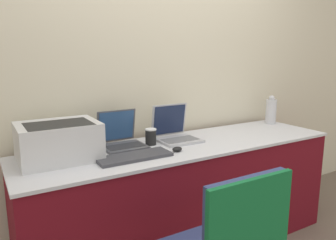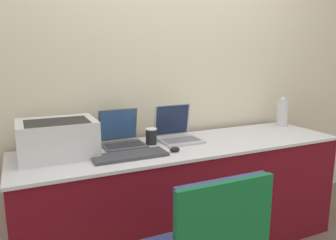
{
  "view_description": "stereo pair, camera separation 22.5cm",
  "coord_description": "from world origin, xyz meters",
  "px_view_note": "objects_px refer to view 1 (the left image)",
  "views": [
    {
      "loc": [
        -1.25,
        -1.56,
        1.42
      ],
      "look_at": [
        -0.13,
        0.34,
        0.97
      ],
      "focal_mm": 35.0,
      "sensor_mm": 36.0,
      "label": 1
    },
    {
      "loc": [
        -1.05,
        -1.67,
        1.42
      ],
      "look_at": [
        -0.13,
        0.34,
        0.97
      ],
      "focal_mm": 35.0,
      "sensor_mm": 36.0,
      "label": 2
    }
  ],
  "objects_px": {
    "external_keyboard": "(134,157)",
    "mouse": "(177,149)",
    "coffee_cup": "(151,137)",
    "printer": "(59,140)",
    "metal_pitcher": "(271,111)",
    "laptop_right": "(175,133)",
    "laptop_left": "(121,139)"
  },
  "relations": [
    {
      "from": "laptop_right",
      "to": "external_keyboard",
      "type": "distance_m",
      "value": 0.51
    },
    {
      "from": "laptop_right",
      "to": "coffee_cup",
      "type": "height_order",
      "value": "laptop_right"
    },
    {
      "from": "coffee_cup",
      "to": "mouse",
      "type": "xyz_separation_m",
      "value": [
        0.07,
        -0.24,
        -0.04
      ]
    },
    {
      "from": "mouse",
      "to": "metal_pitcher",
      "type": "xyz_separation_m",
      "value": [
        1.21,
        0.31,
        0.1
      ]
    },
    {
      "from": "coffee_cup",
      "to": "metal_pitcher",
      "type": "bearing_deg",
      "value": 3.39
    },
    {
      "from": "external_keyboard",
      "to": "coffee_cup",
      "type": "bearing_deg",
      "value": 43.59
    },
    {
      "from": "printer",
      "to": "external_keyboard",
      "type": "distance_m",
      "value": 0.46
    },
    {
      "from": "coffee_cup",
      "to": "mouse",
      "type": "height_order",
      "value": "coffee_cup"
    },
    {
      "from": "laptop_left",
      "to": "laptop_right",
      "type": "bearing_deg",
      "value": -5.8
    },
    {
      "from": "laptop_left",
      "to": "coffee_cup",
      "type": "distance_m",
      "value": 0.21
    },
    {
      "from": "laptop_right",
      "to": "metal_pitcher",
      "type": "bearing_deg",
      "value": 3.06
    },
    {
      "from": "external_keyboard",
      "to": "metal_pitcher",
      "type": "bearing_deg",
      "value": 11.06
    },
    {
      "from": "printer",
      "to": "coffee_cup",
      "type": "bearing_deg",
      "value": 1.74
    },
    {
      "from": "mouse",
      "to": "laptop_left",
      "type": "bearing_deg",
      "value": 131.92
    },
    {
      "from": "printer",
      "to": "metal_pitcher",
      "type": "xyz_separation_m",
      "value": [
        1.91,
        0.09,
        -0.0
      ]
    },
    {
      "from": "laptop_left",
      "to": "mouse",
      "type": "height_order",
      "value": "laptop_left"
    },
    {
      "from": "mouse",
      "to": "metal_pitcher",
      "type": "relative_size",
      "value": 0.26
    },
    {
      "from": "coffee_cup",
      "to": "printer",
      "type": "bearing_deg",
      "value": -178.26
    },
    {
      "from": "coffee_cup",
      "to": "metal_pitcher",
      "type": "relative_size",
      "value": 0.44
    },
    {
      "from": "printer",
      "to": "laptop_left",
      "type": "relative_size",
      "value": 1.63
    },
    {
      "from": "laptop_right",
      "to": "metal_pitcher",
      "type": "distance_m",
      "value": 1.07
    },
    {
      "from": "external_keyboard",
      "to": "coffee_cup",
      "type": "distance_m",
      "value": 0.32
    },
    {
      "from": "laptop_right",
      "to": "coffee_cup",
      "type": "bearing_deg",
      "value": -174.98
    },
    {
      "from": "printer",
      "to": "metal_pitcher",
      "type": "distance_m",
      "value": 1.91
    },
    {
      "from": "laptop_right",
      "to": "metal_pitcher",
      "type": "xyz_separation_m",
      "value": [
        1.06,
        0.06,
        0.06
      ]
    },
    {
      "from": "laptop_left",
      "to": "external_keyboard",
      "type": "xyz_separation_m",
      "value": [
        -0.03,
        -0.28,
        -0.04
      ]
    },
    {
      "from": "laptop_right",
      "to": "laptop_left",
      "type": "bearing_deg",
      "value": 174.2
    },
    {
      "from": "laptop_right",
      "to": "external_keyboard",
      "type": "height_order",
      "value": "laptop_right"
    },
    {
      "from": "mouse",
      "to": "printer",
      "type": "bearing_deg",
      "value": 162.79
    },
    {
      "from": "external_keyboard",
      "to": "mouse",
      "type": "height_order",
      "value": "mouse"
    },
    {
      "from": "coffee_cup",
      "to": "mouse",
      "type": "distance_m",
      "value": 0.25
    },
    {
      "from": "printer",
      "to": "metal_pitcher",
      "type": "relative_size",
      "value": 1.78
    }
  ]
}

